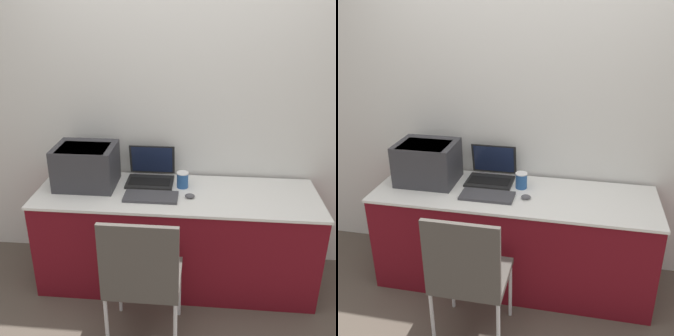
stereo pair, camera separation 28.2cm
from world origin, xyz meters
The scene contains 9 objects.
ground_plane centered at (0.00, 0.00, 0.00)m, with size 14.00×14.00×0.00m, color brown.
wall_back centered at (0.00, 0.69, 1.30)m, with size 8.00×0.05×2.60m.
table centered at (0.00, 0.31, 0.38)m, with size 2.05×0.65×0.76m.
printer centered at (-0.68, 0.38, 0.93)m, with size 0.44×0.36×0.31m.
laptop_left centered at (-0.21, 0.51, 0.82)m, with size 0.36×0.29×0.26m.
external_keyboard centered at (-0.17, 0.21, 0.77)m, with size 0.38×0.18×0.02m.
coffee_cup centered at (0.04, 0.41, 0.82)m, with size 0.09×0.09×0.12m.
mouse centered at (0.10, 0.24, 0.78)m, with size 0.07×0.05×0.03m.
chair centered at (-0.15, -0.36, 0.55)m, with size 0.45×0.41×0.95m.
Camera 1 is at (0.18, -2.23, 2.05)m, focal length 42.00 mm.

